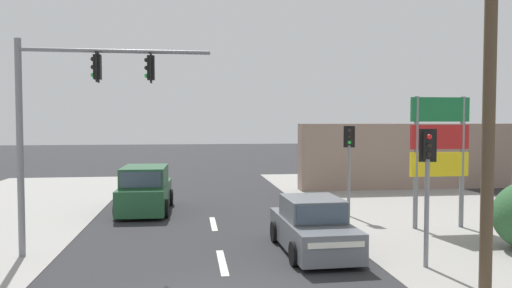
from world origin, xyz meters
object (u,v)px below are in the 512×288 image
(sedan_oncoming_mid, at_px, (313,227))
(shopping_plaza_sign, at_px, (440,143))
(pedestal_signal_far_median, at_px, (349,155))
(suv_crossing_left, at_px, (145,191))
(traffic_signal_mast, at_px, (69,107))
(utility_pole_foreground_right, at_px, (484,42))
(pedestal_signal_right_kerb, at_px, (427,174))

(sedan_oncoming_mid, bearing_deg, shopping_plaza_sign, 25.59)
(pedestal_signal_far_median, distance_m, suv_crossing_left, 8.41)
(traffic_signal_mast, height_order, suv_crossing_left, traffic_signal_mast)
(suv_crossing_left, bearing_deg, utility_pole_foreground_right, -54.73)
(traffic_signal_mast, bearing_deg, utility_pole_foreground_right, -26.42)
(pedestal_signal_right_kerb, xyz_separation_m, suv_crossing_left, (-7.80, 8.96, -1.53))
(sedan_oncoming_mid, bearing_deg, pedestal_signal_far_median, 61.42)
(pedestal_signal_far_median, bearing_deg, shopping_plaza_sign, -45.41)
(suv_crossing_left, bearing_deg, pedestal_signal_far_median, -14.81)
(utility_pole_foreground_right, relative_size, pedestal_signal_right_kerb, 2.82)
(utility_pole_foreground_right, distance_m, shopping_plaza_sign, 7.45)
(traffic_signal_mast, relative_size, shopping_plaza_sign, 1.30)
(utility_pole_foreground_right, height_order, suv_crossing_left, utility_pole_foreground_right)
(suv_crossing_left, height_order, sedan_oncoming_mid, suv_crossing_left)
(traffic_signal_mast, height_order, sedan_oncoming_mid, traffic_signal_mast)
(traffic_signal_mast, distance_m, pedestal_signal_right_kerb, 9.76)
(pedestal_signal_right_kerb, distance_m, pedestal_signal_far_median, 6.85)
(pedestal_signal_right_kerb, bearing_deg, shopping_plaza_sign, 59.05)
(pedestal_signal_right_kerb, relative_size, shopping_plaza_sign, 0.77)
(pedestal_signal_far_median, bearing_deg, utility_pole_foreground_right, -90.63)
(shopping_plaza_sign, bearing_deg, pedestal_signal_right_kerb, -120.95)
(pedestal_signal_right_kerb, height_order, sedan_oncoming_mid, pedestal_signal_right_kerb)
(utility_pole_foreground_right, xyz_separation_m, sedan_oncoming_mid, (-2.58, 4.13, -4.69))
(traffic_signal_mast, xyz_separation_m, pedestal_signal_right_kerb, (9.28, -2.45, -1.73))
(utility_pole_foreground_right, distance_m, pedestal_signal_right_kerb, 3.70)
(shopping_plaza_sign, relative_size, suv_crossing_left, 1.00)
(traffic_signal_mast, bearing_deg, pedestal_signal_right_kerb, -14.81)
(utility_pole_foreground_right, height_order, pedestal_signal_right_kerb, utility_pole_foreground_right)
(traffic_signal_mast, relative_size, suv_crossing_left, 1.31)
(sedan_oncoming_mid, bearing_deg, utility_pole_foreground_right, -58.03)
(shopping_plaza_sign, bearing_deg, sedan_oncoming_mid, -154.41)
(traffic_signal_mast, bearing_deg, sedan_oncoming_mid, -4.42)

